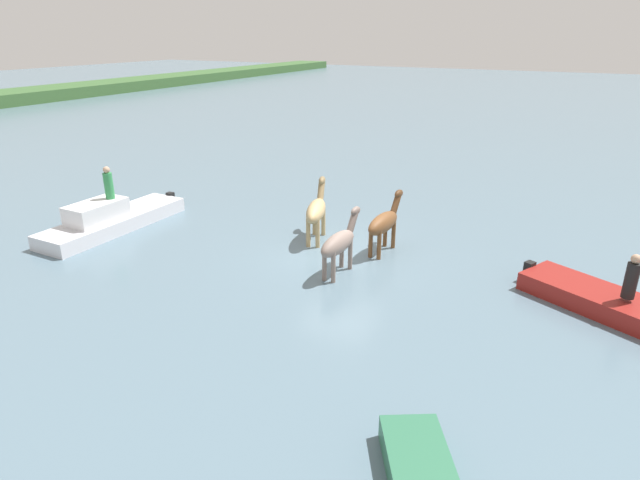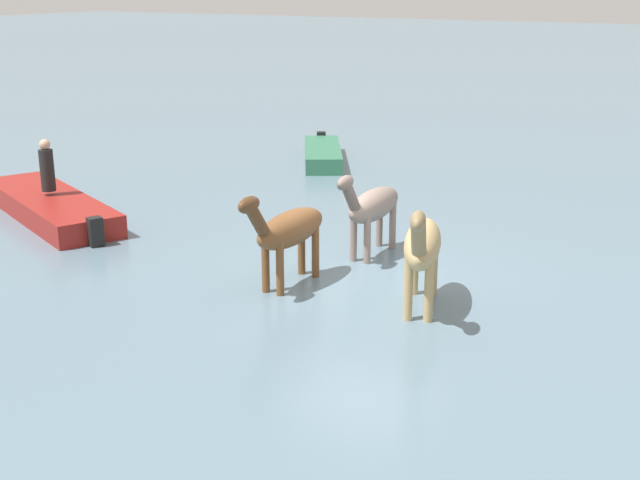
# 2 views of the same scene
# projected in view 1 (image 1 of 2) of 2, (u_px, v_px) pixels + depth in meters

# --- Properties ---
(ground_plane) EXTENTS (186.70, 186.70, 0.00)m
(ground_plane) POSITION_uv_depth(u_px,v_px,m) (341.00, 254.00, 17.74)
(ground_plane) COLOR slate
(horse_gray_outer) EXTENTS (2.42, 0.67, 1.88)m
(horse_gray_outer) POSITION_uv_depth(u_px,v_px,m) (384.00, 223.00, 17.59)
(horse_gray_outer) COLOR brown
(horse_gray_outer) RESTS_ON ground_plane
(horse_dun_straggler) EXTENTS (2.36, 0.60, 1.84)m
(horse_dun_straggler) POSITION_uv_depth(u_px,v_px,m) (339.00, 243.00, 15.99)
(horse_dun_straggler) COLOR gray
(horse_dun_straggler) RESTS_ON ground_plane
(horse_rear_stallion) EXTENTS (2.56, 1.19, 2.00)m
(horse_rear_stallion) POSITION_uv_depth(u_px,v_px,m) (316.00, 210.00, 18.58)
(horse_rear_stallion) COLOR tan
(horse_rear_stallion) RESTS_ON ground_plane
(boat_motor_center) EXTENTS (3.57, 5.39, 0.76)m
(boat_motor_center) POSITION_uv_depth(u_px,v_px,m) (621.00, 311.00, 13.80)
(boat_motor_center) COLOR maroon
(boat_motor_center) RESTS_ON ground_plane
(boat_dinghy_port) EXTENTS (6.06, 1.67, 1.37)m
(boat_dinghy_port) POSITION_uv_depth(u_px,v_px,m) (111.00, 221.00, 19.82)
(boat_dinghy_port) COLOR silver
(boat_dinghy_port) RESTS_ON ground_plane
(person_helmsman_aft) EXTENTS (0.32, 0.32, 1.19)m
(person_helmsman_aft) POSITION_uv_depth(u_px,v_px,m) (632.00, 278.00, 13.38)
(person_helmsman_aft) COLOR black
(person_helmsman_aft) RESTS_ON boat_motor_center
(person_spotter_bow) EXTENTS (0.32, 0.32, 1.19)m
(person_spotter_bow) POSITION_uv_depth(u_px,v_px,m) (108.00, 184.00, 19.27)
(person_spotter_bow) COLOR #338C4C
(person_spotter_bow) RESTS_ON boat_dinghy_port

